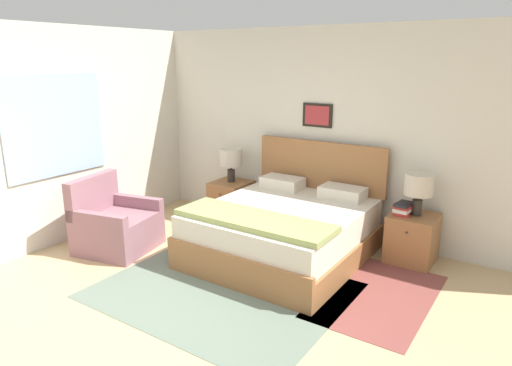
{
  "coord_description": "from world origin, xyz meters",
  "views": [
    {
      "loc": [
        2.56,
        -2.29,
        2.21
      ],
      "look_at": [
        -0.04,
        1.61,
        0.93
      ],
      "focal_mm": 32.0,
      "sensor_mm": 36.0,
      "label": 1
    }
  ],
  "objects_px": {
    "bed": "(284,229)",
    "table_lamp_by_door": "(419,186)",
    "table_lamp_near_window": "(231,159)",
    "nightstand_by_door": "(412,238)",
    "armchair": "(115,226)",
    "nightstand_near_window": "(231,200)"
  },
  "relations": [
    {
      "from": "nightstand_near_window",
      "to": "table_lamp_by_door",
      "type": "bearing_deg",
      "value": 0.36
    },
    {
      "from": "nightstand_near_window",
      "to": "nightstand_by_door",
      "type": "height_order",
      "value": "same"
    },
    {
      "from": "bed",
      "to": "table_lamp_by_door",
      "type": "bearing_deg",
      "value": 29.06
    },
    {
      "from": "armchair",
      "to": "nightstand_near_window",
      "type": "relative_size",
      "value": 1.74
    },
    {
      "from": "table_lamp_near_window",
      "to": "nightstand_near_window",
      "type": "bearing_deg",
      "value": -66.54
    },
    {
      "from": "armchair",
      "to": "table_lamp_by_door",
      "type": "xyz_separation_m",
      "value": [
        3.06,
        1.63,
        0.59
      ]
    },
    {
      "from": "nightstand_by_door",
      "to": "table_lamp_near_window",
      "type": "bearing_deg",
      "value": 179.63
    },
    {
      "from": "armchair",
      "to": "table_lamp_near_window",
      "type": "bearing_deg",
      "value": 150.31
    },
    {
      "from": "nightstand_by_door",
      "to": "table_lamp_by_door",
      "type": "relative_size",
      "value": 1.16
    },
    {
      "from": "bed",
      "to": "table_lamp_near_window",
      "type": "distance_m",
      "value": 1.55
    },
    {
      "from": "armchair",
      "to": "bed",
      "type": "bearing_deg",
      "value": 105.21
    },
    {
      "from": "bed",
      "to": "table_lamp_by_door",
      "type": "xyz_separation_m",
      "value": [
        1.27,
        0.71,
        0.54
      ]
    },
    {
      "from": "nightstand_by_door",
      "to": "table_lamp_near_window",
      "type": "height_order",
      "value": "table_lamp_near_window"
    },
    {
      "from": "bed",
      "to": "table_lamp_near_window",
      "type": "bearing_deg",
      "value": 150.8
    },
    {
      "from": "table_lamp_by_door",
      "to": "armchair",
      "type": "bearing_deg",
      "value": -151.91
    },
    {
      "from": "nightstand_near_window",
      "to": "table_lamp_by_door",
      "type": "xyz_separation_m",
      "value": [
        2.53,
        0.02,
        0.6
      ]
    },
    {
      "from": "nightstand_near_window",
      "to": "nightstand_by_door",
      "type": "distance_m",
      "value": 2.52
    },
    {
      "from": "table_lamp_by_door",
      "to": "table_lamp_near_window",
      "type": "bearing_deg",
      "value": 180.0
    },
    {
      "from": "bed",
      "to": "nightstand_near_window",
      "type": "bearing_deg",
      "value": 151.23
    },
    {
      "from": "nightstand_near_window",
      "to": "table_lamp_by_door",
      "type": "relative_size",
      "value": 1.16
    },
    {
      "from": "table_lamp_near_window",
      "to": "table_lamp_by_door",
      "type": "bearing_deg",
      "value": 0.0
    },
    {
      "from": "bed",
      "to": "armchair",
      "type": "bearing_deg",
      "value": -152.61
    }
  ]
}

